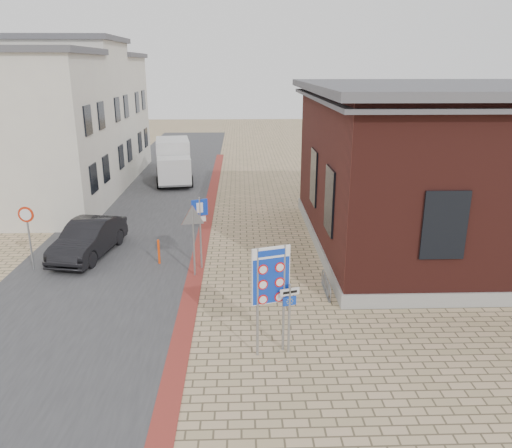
# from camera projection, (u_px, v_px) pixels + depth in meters

# --- Properties ---
(ground) EXTENTS (120.00, 120.00, 0.00)m
(ground) POSITION_uv_depth(u_px,v_px,m) (251.00, 325.00, 15.06)
(ground) COLOR tan
(ground) RESTS_ON ground
(road_strip) EXTENTS (7.00, 60.00, 0.02)m
(road_strip) POSITION_uv_depth(u_px,v_px,m) (151.00, 199.00, 29.17)
(road_strip) COLOR #38383A
(road_strip) RESTS_ON ground
(curb_strip) EXTENTS (0.60, 40.00, 0.02)m
(curb_strip) POSITION_uv_depth(u_px,v_px,m) (206.00, 224.00, 24.52)
(curb_strip) COLOR maroon
(curb_strip) RESTS_ON ground
(brick_building) EXTENTS (13.00, 13.00, 6.80)m
(brick_building) POSITION_uv_depth(u_px,v_px,m) (461.00, 165.00, 20.94)
(brick_building) COLOR gray
(brick_building) RESTS_ON ground
(townhouse_near) EXTENTS (7.40, 6.40, 8.30)m
(townhouse_near) POSITION_uv_depth(u_px,v_px,m) (25.00, 135.00, 24.88)
(townhouse_near) COLOR silver
(townhouse_near) RESTS_ON ground
(townhouse_mid) EXTENTS (7.40, 6.40, 9.10)m
(townhouse_mid) POSITION_uv_depth(u_px,v_px,m) (64.00, 115.00, 30.47)
(townhouse_mid) COLOR silver
(townhouse_mid) RESTS_ON ground
(townhouse_far) EXTENTS (7.40, 6.40, 8.30)m
(townhouse_far) POSITION_uv_depth(u_px,v_px,m) (93.00, 113.00, 36.31)
(townhouse_far) COLOR silver
(townhouse_far) RESTS_ON ground
(bike_rack) EXTENTS (0.08, 1.80, 0.60)m
(bike_rack) POSITION_uv_depth(u_px,v_px,m) (326.00, 285.00, 17.16)
(bike_rack) COLOR slate
(bike_rack) RESTS_ON ground
(sedan) EXTENTS (2.29, 4.66, 1.47)m
(sedan) POSITION_uv_depth(u_px,v_px,m) (89.00, 238.00, 20.38)
(sedan) COLOR black
(sedan) RESTS_ON ground
(box_truck) EXTENTS (2.86, 5.55, 2.77)m
(box_truck) POSITION_uv_depth(u_px,v_px,m) (173.00, 161.00, 33.01)
(box_truck) COLOR slate
(box_truck) RESTS_ON ground
(border_sign) EXTENTS (1.02, 0.36, 3.08)m
(border_sign) POSITION_uv_depth(u_px,v_px,m) (271.00, 278.00, 12.97)
(border_sign) COLOR gray
(border_sign) RESTS_ON ground
(essen_sign) EXTENTS (0.53, 0.21, 2.03)m
(essen_sign) POSITION_uv_depth(u_px,v_px,m) (289.00, 309.00, 13.27)
(essen_sign) COLOR gray
(essen_sign) RESTS_ON ground
(parking_sign) EXTENTS (0.59, 0.28, 2.84)m
(parking_sign) POSITION_uv_depth(u_px,v_px,m) (200.00, 220.00, 18.70)
(parking_sign) COLOR gray
(parking_sign) RESTS_ON ground
(yield_sign) EXTENTS (0.95, 0.23, 2.68)m
(yield_sign) POSITION_uv_depth(u_px,v_px,m) (193.00, 223.00, 17.99)
(yield_sign) COLOR gray
(yield_sign) RESTS_ON ground
(speed_sign) EXTENTS (0.60, 0.08, 2.54)m
(speed_sign) POSITION_uv_depth(u_px,v_px,m) (28.00, 228.00, 18.58)
(speed_sign) COLOR gray
(speed_sign) RESTS_ON ground
(bollard) EXTENTS (0.11, 0.11, 1.00)m
(bollard) POSITION_uv_depth(u_px,v_px,m) (159.00, 252.00, 19.57)
(bollard) COLOR #FF480D
(bollard) RESTS_ON ground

